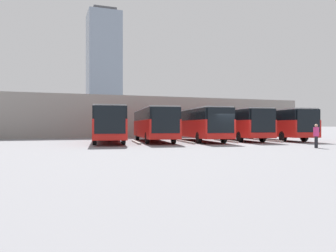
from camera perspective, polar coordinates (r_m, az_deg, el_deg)
name	(u,v)px	position (r m, az deg, el deg)	size (l,w,h in m)	color
ground_plane	(228,144)	(27.36, 10.47, -3.17)	(600.00, 600.00, 0.00)	gray
bus_0	(273,123)	(36.91, 17.88, 0.42)	(4.28, 12.45, 3.15)	red
curb_divider_0	(267,140)	(34.17, 16.82, -2.39)	(0.24, 5.71, 0.15)	#9E9E99
bus_1	(235,123)	(34.86, 11.60, 0.44)	(4.28, 12.45, 3.15)	red
curb_divider_1	(225,141)	(32.21, 9.94, -2.54)	(0.24, 5.71, 0.15)	#9E9E99
bus_2	(199,123)	(32.36, 5.37, 0.47)	(4.28, 12.45, 3.15)	red
curb_divider_2	(185,142)	(29.85, 3.03, -2.75)	(0.24, 5.71, 0.15)	#9E9E99
bus_3	(154,123)	(31.55, -2.54, 0.48)	(4.28, 12.45, 3.15)	red
curb_divider_3	(136,142)	(29.25, -5.60, -2.81)	(0.24, 5.71, 0.15)	#9E9E99
bus_4	(108,123)	(30.33, -10.39, 0.49)	(4.28, 12.45, 3.15)	red
pedestrian	(316,135)	(24.87, 24.40, -1.45)	(0.52, 0.52, 1.66)	black
station_building	(151,117)	(47.44, -2.95, 1.51)	(43.18, 12.49, 5.37)	gray
office_tower	(104,70)	(207.03, -11.12, 9.57)	(19.54, 19.54, 72.38)	#7F8EA3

